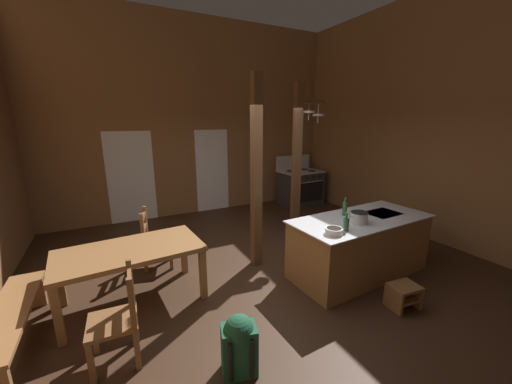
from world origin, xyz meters
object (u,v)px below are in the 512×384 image
ladderback_chair_near_window (155,239)px  ladderback_chair_by_post (118,319)px  bottle_tall_on_counter (345,208)px  stockpot_on_counter (359,217)px  dining_table (130,255)px  stove_range (300,187)px  bench_along_left_wall (11,322)px  mixing_bowl_on_counter (334,231)px  step_stool (404,294)px  backpack (239,343)px  kitchen_island (359,246)px  bottle_short_on_counter (346,223)px

ladderback_chair_near_window → ladderback_chair_by_post: size_ratio=1.00×
ladderback_chair_near_window → bottle_tall_on_counter: size_ratio=3.31×
stockpot_on_counter → dining_table: bearing=162.6°
stove_range → stockpot_on_counter: bearing=-114.1°
dining_table → bench_along_left_wall: size_ratio=1.07×
mixing_bowl_on_counter → stockpot_on_counter: bearing=14.4°
ladderback_chair_by_post → stockpot_on_counter: bearing=0.7°
bottle_tall_on_counter → mixing_bowl_on_counter: bearing=-142.7°
step_stool → mixing_bowl_on_counter: size_ratio=1.74×
dining_table → stockpot_on_counter: stockpot_on_counter is taller
ladderback_chair_by_post → bottle_tall_on_counter: bearing=6.7°
dining_table → mixing_bowl_on_counter: (2.32, -1.06, 0.28)m
backpack → stockpot_on_counter: size_ratio=1.93×
kitchen_island → step_stool: kitchen_island is taller
bottle_short_on_counter → kitchen_island: bearing=24.9°
dining_table → mixing_bowl_on_counter: bearing=-24.6°
bottle_short_on_counter → bench_along_left_wall: bearing=168.8°
ladderback_chair_near_window → kitchen_island: bearing=-31.4°
stockpot_on_counter → bottle_short_on_counter: bottle_short_on_counter is taller
stockpot_on_counter → mixing_bowl_on_counter: size_ratio=1.38×
dining_table → mixing_bowl_on_counter: size_ratio=7.91×
stove_range → ladderback_chair_near_window: stove_range is taller
kitchen_island → mixing_bowl_on_counter: size_ratio=9.87×
stove_range → bottle_short_on_counter: 4.31m
ladderback_chair_near_window → bottle_short_on_counter: bearing=-41.9°
stove_range → mixing_bowl_on_counter: size_ratio=5.91×
dining_table → bottle_short_on_counter: 2.77m
step_stool → bench_along_left_wall: bearing=161.9°
ladderback_chair_by_post → stockpot_on_counter: size_ratio=3.08×
step_stool → bottle_short_on_counter: bottle_short_on_counter is taller
step_stool → ladderback_chair_by_post: 3.27m
ladderback_chair_by_post → bottle_short_on_counter: bottle_short_on_counter is taller
kitchen_island → mixing_bowl_on_counter: 0.97m
bottle_tall_on_counter → bottle_short_on_counter: bottle_tall_on_counter is taller
backpack → bottle_tall_on_counter: size_ratio=2.08×
ladderback_chair_by_post → mixing_bowl_on_counter: mixing_bowl_on_counter is taller
bench_along_left_wall → backpack: 2.33m
kitchen_island → ladderback_chair_by_post: size_ratio=2.32×
bench_along_left_wall → ladderback_chair_near_window: bearing=37.0°
stove_range → bottle_short_on_counter: size_ratio=5.41×
kitchen_island → backpack: bearing=-160.4°
stove_range → ladderback_chair_near_window: size_ratio=1.39×
bottle_tall_on_counter → bottle_short_on_counter: 0.63m
dining_table → bottle_short_on_counter: (2.54, -1.04, 0.33)m
step_stool → bottle_short_on_counter: bearing=125.3°
dining_table → ladderback_chair_by_post: 0.99m
backpack → mixing_bowl_on_counter: (1.56, 0.55, 0.61)m
bottle_tall_on_counter → bottle_short_on_counter: bearing=-132.1°
mixing_bowl_on_counter → bottle_short_on_counter: size_ratio=0.92×
stove_range → step_stool: size_ratio=3.40×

